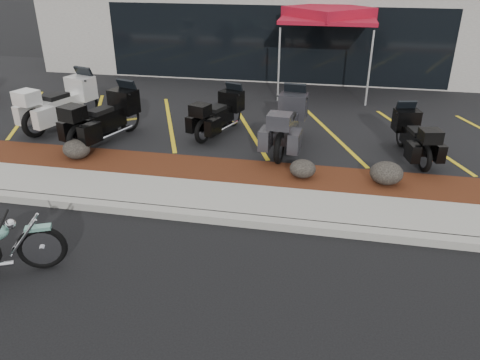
% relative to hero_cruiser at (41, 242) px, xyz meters
% --- Properties ---
extents(ground, '(90.00, 90.00, 0.00)m').
position_rel_hero_cruiser_xyz_m(ground, '(1.94, 0.97, -0.48)').
color(ground, black).
rests_on(ground, ground).
extents(curb, '(24.00, 0.25, 0.15)m').
position_rel_hero_cruiser_xyz_m(curb, '(1.94, 1.87, -0.41)').
color(curb, gray).
rests_on(curb, ground).
extents(sidewalk, '(24.00, 1.20, 0.15)m').
position_rel_hero_cruiser_xyz_m(sidewalk, '(1.94, 2.57, -0.41)').
color(sidewalk, gray).
rests_on(sidewalk, ground).
extents(mulch_bed, '(24.00, 1.20, 0.16)m').
position_rel_hero_cruiser_xyz_m(mulch_bed, '(1.94, 3.77, -0.40)').
color(mulch_bed, '#34170B').
rests_on(mulch_bed, ground).
extents(upper_lot, '(26.00, 9.60, 0.15)m').
position_rel_hero_cruiser_xyz_m(upper_lot, '(1.94, 9.17, -0.41)').
color(upper_lot, black).
rests_on(upper_lot, ground).
extents(dealership_building, '(18.00, 8.16, 4.00)m').
position_rel_hero_cruiser_xyz_m(dealership_building, '(1.94, 15.44, 1.53)').
color(dealership_building, gray).
rests_on(dealership_building, ground).
extents(boulder_left, '(0.63, 0.52, 0.44)m').
position_rel_hero_cruiser_xyz_m(boulder_left, '(-1.47, 3.71, -0.10)').
color(boulder_left, black).
rests_on(boulder_left, mulch_bed).
extents(boulder_mid, '(0.55, 0.45, 0.39)m').
position_rel_hero_cruiser_xyz_m(boulder_mid, '(3.63, 3.70, -0.13)').
color(boulder_mid, black).
rests_on(boulder_mid, mulch_bed).
extents(boulder_right, '(0.66, 0.55, 0.47)m').
position_rel_hero_cruiser_xyz_m(boulder_right, '(5.30, 3.72, -0.09)').
color(boulder_right, black).
rests_on(boulder_right, mulch_bed).
extents(hero_cruiser, '(2.78, 1.75, 0.96)m').
position_rel_hero_cruiser_xyz_m(hero_cruiser, '(0.00, 0.00, 0.00)').
color(hero_cruiser, '#669E8E').
rests_on(hero_cruiser, ground).
extents(touring_white, '(1.66, 2.66, 1.45)m').
position_rel_hero_cruiser_xyz_m(touring_white, '(-2.63, 6.50, 0.39)').
color(touring_white, silver).
rests_on(touring_white, upper_lot).
extents(touring_black_front, '(1.60, 2.53, 1.38)m').
position_rel_hero_cruiser_xyz_m(touring_black_front, '(-1.01, 5.65, 0.36)').
color(touring_black_front, black).
rests_on(touring_black_front, upper_lot).
extents(touring_black_mid, '(1.41, 2.19, 1.19)m').
position_rel_hero_cruiser_xyz_m(touring_black_mid, '(1.56, 6.61, 0.26)').
color(touring_black_mid, black).
rests_on(touring_black_mid, upper_lot).
extents(touring_grey, '(1.11, 2.45, 1.38)m').
position_rel_hero_cruiser_xyz_m(touring_grey, '(3.20, 6.08, 0.36)').
color(touring_grey, '#2B2B30').
rests_on(touring_grey, upper_lot).
extents(touring_black_rear, '(1.17, 2.09, 1.14)m').
position_rel_hero_cruiser_xyz_m(touring_black_rear, '(5.83, 5.91, 0.24)').
color(touring_black_rear, black).
rests_on(touring_black_rear, upper_lot).
extents(traffic_cone, '(0.38, 0.38, 0.44)m').
position_rel_hero_cruiser_xyz_m(traffic_cone, '(1.25, 8.22, -0.11)').
color(traffic_cone, '#D64A07').
rests_on(traffic_cone, upper_lot).
extents(popup_canopy, '(3.02, 3.02, 2.71)m').
position_rel_hero_cruiser_xyz_m(popup_canopy, '(3.78, 10.62, 2.13)').
color(popup_canopy, silver).
rests_on(popup_canopy, upper_lot).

